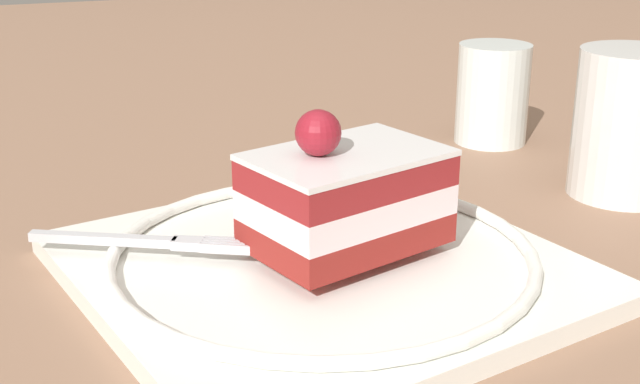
% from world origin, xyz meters
% --- Properties ---
extents(ground_plane, '(2.40, 2.40, 0.00)m').
position_xyz_m(ground_plane, '(0.00, 0.00, 0.00)').
color(ground_plane, '#906B52').
extents(dessert_plate, '(0.29, 0.29, 0.02)m').
position_xyz_m(dessert_plate, '(-0.01, -0.00, 0.01)').
color(dessert_plate, white).
rests_on(dessert_plate, ground_plane).
extents(cake_slice, '(0.11, 0.09, 0.07)m').
position_xyz_m(cake_slice, '(-0.02, -0.00, 0.05)').
color(cake_slice, maroon).
rests_on(cake_slice, dessert_plate).
extents(fork, '(0.11, 0.07, 0.00)m').
position_xyz_m(fork, '(0.08, -0.03, 0.02)').
color(fork, silver).
rests_on(fork, dessert_plate).
extents(drink_glass_near, '(0.07, 0.07, 0.10)m').
position_xyz_m(drink_glass_near, '(-0.25, -0.05, 0.05)').
color(drink_glass_near, white).
rests_on(drink_glass_near, ground_plane).
extents(drink_glass_far, '(0.06, 0.06, 0.08)m').
position_xyz_m(drink_glass_far, '(-0.23, -0.19, 0.04)').
color(drink_glass_far, white).
rests_on(drink_glass_far, ground_plane).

